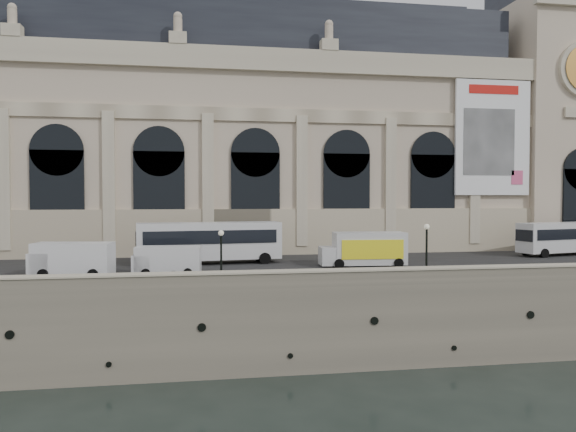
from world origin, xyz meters
name	(u,v)px	position (x,y,z in m)	size (l,w,h in m)	color
ground	(347,373)	(0.00, 0.00, 0.00)	(260.00, 260.00, 0.00)	black
quay	(275,268)	(0.00, 35.00, 3.00)	(160.00, 70.00, 6.00)	gray
street	(307,263)	(0.00, 14.00, 6.03)	(160.00, 24.00, 0.06)	#2D2D2D
parapet	(345,277)	(0.00, 0.60, 6.62)	(160.00, 1.40, 1.21)	gray
museum	(231,136)	(-5.98, 30.86, 19.72)	(69.00, 18.70, 29.10)	beige
clock_pavilion	(546,110)	(34.00, 27.93, 23.42)	(13.00, 14.72, 36.70)	beige
bus_left	(209,241)	(-9.06, 14.95, 8.19)	(13.49, 4.25, 3.91)	silver
bus_right	(567,237)	(29.04, 16.64, 7.99)	(12.27, 4.95, 3.54)	silver
van_b	(69,260)	(-20.14, 8.18, 7.40)	(6.43, 3.26, 2.74)	silver
van_c	(164,261)	(-12.84, 8.03, 7.20)	(5.45, 2.58, 2.36)	silver
box_truck	(365,249)	(4.69, 10.99, 7.56)	(7.84, 3.14, 3.10)	silver
lamp_left	(221,258)	(-8.58, 2.46, 7.96)	(0.40, 0.40, 3.93)	black
lamp_right	(427,252)	(6.96, 2.56, 8.12)	(0.43, 0.43, 4.25)	black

